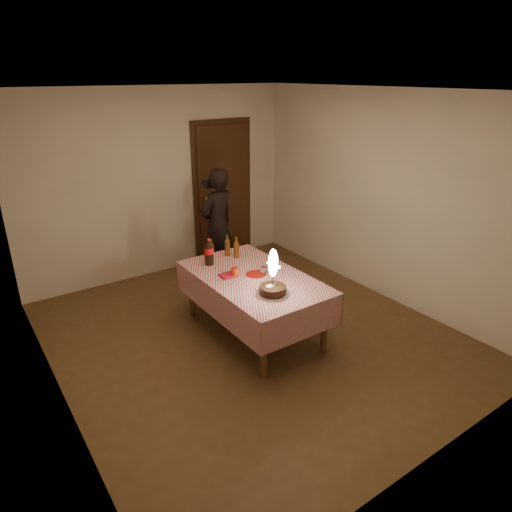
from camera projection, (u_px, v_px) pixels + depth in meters
The scene contains 13 objects.
ground at pixel (251, 335), 5.15m from camera, with size 4.00×4.50×0.01m, color brown.
room_shell at pixel (249, 189), 4.61m from camera, with size 4.04×4.54×2.62m.
dining_table at pixel (253, 284), 4.99m from camera, with size 1.02×1.72×0.69m.
birthday_cake at pixel (273, 283), 4.51m from camera, with size 0.34×0.34×0.48m.
red_plate at pixel (256, 274), 4.99m from camera, with size 0.22×0.22×0.01m, color #AA130B.
red_cup at pixel (235, 272), 4.93m from camera, with size 0.08×0.08×0.10m, color #B9250C.
clear_cup at pixel (263, 271), 4.98m from camera, with size 0.07×0.07×0.09m, color white.
napkin_stack at pixel (227, 276), 4.94m from camera, with size 0.15×0.15×0.02m, color #A31227.
cola_bottle at pixel (209, 252), 5.20m from camera, with size 0.10×0.10×0.32m.
amber_bottle_left at pixel (211, 250), 5.35m from camera, with size 0.06×0.06×0.25m.
amber_bottle_right at pixel (236, 248), 5.42m from camera, with size 0.06×0.06×0.25m.
amber_bottle_mid at pixel (227, 246), 5.48m from camera, with size 0.06×0.06×0.25m.
photographer at pixel (217, 225), 6.28m from camera, with size 0.66×0.52×1.58m.
Camera 1 is at (-2.49, -3.68, 2.76)m, focal length 32.00 mm.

